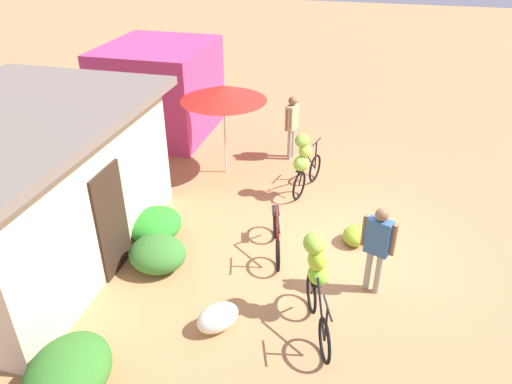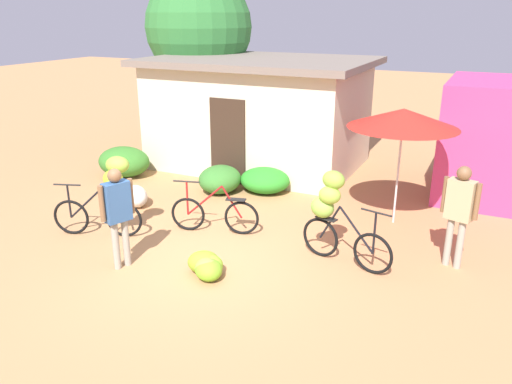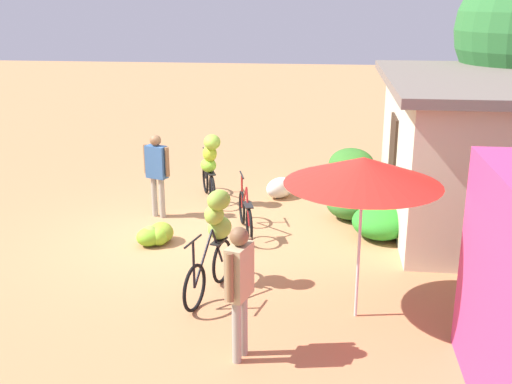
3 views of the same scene
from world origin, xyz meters
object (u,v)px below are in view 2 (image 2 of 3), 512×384
object	(u,v)px
tree_behind_building	(199,28)
person_vendor	(459,206)
building_low	(260,112)
produce_sack	(136,196)
bicycle_near_pile	(214,214)
bicycle_center_loaded	(334,210)
person_bystander	(118,208)
bicycle_leftmost	(109,190)
banana_pile_on_ground	(207,266)
market_umbrella	(403,118)

from	to	relation	value
tree_behind_building	person_vendor	xyz separation A→B (m)	(7.74, -5.12, -2.40)
building_low	produce_sack	xyz separation A→B (m)	(-0.99, -3.97, -1.18)
bicycle_near_pile	person_vendor	distance (m)	4.19
bicycle_center_loaded	person_bystander	xyz separation A→B (m)	(-2.95, -1.67, 0.13)
bicycle_center_loaded	tree_behind_building	bearing A→B (deg)	135.92
person_vendor	person_bystander	size ratio (longest dim) A/B	1.02
building_low	bicycle_leftmost	size ratio (longest dim) A/B	3.50
bicycle_center_loaded	person_bystander	size ratio (longest dim) A/B	0.97
tree_behind_building	person_bystander	size ratio (longest dim) A/B	3.03
banana_pile_on_ground	person_bystander	xyz separation A→B (m)	(-1.38, -0.32, 0.84)
bicycle_center_loaded	banana_pile_on_ground	xyz separation A→B (m)	(-1.56, -1.35, -0.71)
market_umbrella	banana_pile_on_ground	world-z (taller)	market_umbrella
bicycle_leftmost	person_vendor	distance (m)	5.86
bicycle_center_loaded	building_low	bearing A→B (deg)	127.01
bicycle_leftmost	banana_pile_on_ground	bearing A→B (deg)	-13.24
bicycle_leftmost	person_bystander	distance (m)	1.26
banana_pile_on_ground	bicycle_near_pile	bearing A→B (deg)	115.82
bicycle_near_pile	person_vendor	bearing A→B (deg)	6.67
market_umbrella	person_bystander	size ratio (longest dim) A/B	1.35
bicycle_center_loaded	bicycle_leftmost	bearing A→B (deg)	-168.16
bicycle_leftmost	bicycle_near_pile	size ratio (longest dim) A/B	0.98
building_low	bicycle_center_loaded	world-z (taller)	building_low
person_vendor	market_umbrella	bearing A→B (deg)	130.34
tree_behind_building	person_bystander	bearing A→B (deg)	-68.12
building_low	market_umbrella	size ratio (longest dim) A/B	2.50
tree_behind_building	person_vendor	world-z (taller)	tree_behind_building
produce_sack	person_vendor	bearing A→B (deg)	0.16
tree_behind_building	banana_pile_on_ground	xyz separation A→B (m)	(4.36, -7.09, -3.26)
bicycle_center_loaded	person_bystander	bearing A→B (deg)	-150.47
market_umbrella	banana_pile_on_ground	xyz separation A→B (m)	(-2.18, -3.38, -1.88)
bicycle_center_loaded	banana_pile_on_ground	bearing A→B (deg)	-139.16
building_low	produce_sack	distance (m)	4.26
banana_pile_on_ground	bicycle_center_loaded	bearing A→B (deg)	40.84
building_low	person_vendor	xyz separation A→B (m)	(5.26, -3.95, -0.37)
bicycle_leftmost	banana_pile_on_ground	size ratio (longest dim) A/B	1.98
building_low	person_vendor	bearing A→B (deg)	-36.90
bicycle_leftmost	produce_sack	distance (m)	1.66
bicycle_near_pile	person_vendor	size ratio (longest dim) A/B	0.96
tree_behind_building	bicycle_near_pile	size ratio (longest dim) A/B	3.08
building_low	bicycle_leftmost	distance (m)	5.42
bicycle_leftmost	bicycle_near_pile	bearing A→B (deg)	30.89
market_umbrella	bicycle_near_pile	distance (m)	3.86
banana_pile_on_ground	produce_sack	size ratio (longest dim) A/B	1.15
market_umbrella	building_low	bearing A→B (deg)	148.00
bicycle_near_pile	person_bystander	distance (m)	2.03
bicycle_leftmost	market_umbrella	bearing A→B (deg)	32.32
person_vendor	bicycle_leftmost	bearing A→B (deg)	-165.91
bicycle_leftmost	banana_pile_on_ground	distance (m)	2.47
bicycle_near_pile	person_vendor	xyz separation A→B (m)	(4.10, 0.48, 0.67)
banana_pile_on_ground	person_bystander	bearing A→B (deg)	-167.09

